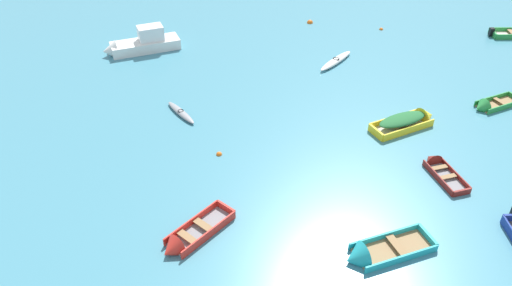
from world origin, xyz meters
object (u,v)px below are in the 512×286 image
Objects in this scene: kayak_grey_near_left at (181,112)px; mooring_buoy_outer_edge at (381,30)px; rowboat_green_outer_left at (489,106)px; mooring_buoy_central at (310,23)px; rowboat_turquoise_cluster_outer at (369,255)px; mooring_buoy_between_boats_right at (219,155)px; rowboat_maroon_back_row_right at (437,167)px; motor_launch_white_foreground_center at (140,44)px; rowboat_red_midfield_left at (185,240)px; rowboat_yellow_midfield_right at (411,120)px; kayak_white_center at (336,61)px.

mooring_buoy_outer_edge is at bearing 36.74° from kayak_grey_near_left.
mooring_buoy_central is (-8.24, 13.52, -0.16)m from rowboat_green_outer_left.
rowboat_green_outer_left reaches higher than kayak_grey_near_left.
rowboat_turquoise_cluster_outer reaches higher than kayak_grey_near_left.
rowboat_green_outer_left reaches higher than mooring_buoy_outer_edge.
rowboat_green_outer_left is 16.06m from mooring_buoy_between_boats_right.
rowboat_maroon_back_row_right is 10.79m from mooring_buoy_between_boats_right.
rowboat_green_outer_left reaches higher than rowboat_maroon_back_row_right.
motor_launch_white_foreground_center is 18.06× the size of mooring_buoy_between_boats_right.
rowboat_turquoise_cluster_outer reaches higher than rowboat_green_outer_left.
rowboat_red_midfield_left is at bearing -124.11° from mooring_buoy_outer_edge.
mooring_buoy_central is (1.66, 24.07, -0.16)m from rowboat_turquoise_cluster_outer.
mooring_buoy_between_boats_right is (-15.72, -3.30, -0.16)m from rowboat_green_outer_left.
rowboat_yellow_midfield_right reaches higher than rowboat_maroon_back_row_right.
mooring_buoy_between_boats_right is (5.31, -12.63, -0.56)m from motor_launch_white_foreground_center.
mooring_buoy_between_boats_right is at bearing -62.15° from kayak_grey_near_left.
kayak_white_center is 13.69m from motor_launch_white_foreground_center.
motor_launch_white_foreground_center reaches higher than mooring_buoy_between_boats_right.
kayak_grey_near_left is 12.82m from rowboat_yellow_midfield_right.
mooring_buoy_outer_edge is (18.05, 2.43, -0.56)m from motor_launch_white_foreground_center.
rowboat_maroon_back_row_right is 6.27× the size of mooring_buoy_central.
motor_launch_white_foreground_center is (-21.03, 9.33, 0.40)m from rowboat_green_outer_left.
rowboat_maroon_back_row_right is (-5.12, -5.29, -0.01)m from rowboat_green_outer_left.
rowboat_green_outer_left is at bearing -58.65° from mooring_buoy_central.
kayak_white_center is 9.99m from rowboat_green_outer_left.
rowboat_maroon_back_row_right is at bearing 18.08° from rowboat_red_midfield_left.
mooring_buoy_outer_edge is at bearing -18.44° from mooring_buoy_central.
mooring_buoy_central is 1.57× the size of mooring_buoy_between_boats_right.
rowboat_yellow_midfield_right is (2.49, -7.82, 0.17)m from kayak_white_center.
rowboat_yellow_midfield_right is 3.89m from rowboat_maroon_back_row_right.
rowboat_maroon_back_row_right is (12.09, 3.95, -0.04)m from rowboat_red_midfield_left.
kayak_white_center is 11.67m from kayak_grey_near_left.
rowboat_green_outer_left is 6.89× the size of mooring_buoy_central.
kayak_grey_near_left is at bearing -150.58° from kayak_white_center.
kayak_white_center is at bearing 82.48° from rowboat_turquoise_cluster_outer.
motor_launch_white_foreground_center is 18.46× the size of mooring_buoy_outer_edge.
motor_launch_white_foreground_center is at bearing 137.42° from rowboat_maroon_back_row_right.
mooring_buoy_central is at bearing 121.35° from rowboat_green_outer_left.
kayak_grey_near_left is at bearing -126.75° from mooring_buoy_central.
rowboat_maroon_back_row_right is at bearing -10.66° from mooring_buoy_between_boats_right.
rowboat_red_midfield_left is 7.42m from rowboat_turquoise_cluster_outer.
kayak_white_center is 0.56× the size of motor_launch_white_foreground_center.
mooring_buoy_outer_edge is (-2.98, 11.77, -0.16)m from rowboat_green_outer_left.
rowboat_yellow_midfield_right is at bearing 62.66° from rowboat_turquoise_cluster_outer.
kayak_grey_near_left reaches higher than mooring_buoy_central.
kayak_white_center reaches higher than kayak_grey_near_left.
mooring_buoy_outer_edge is (2.14, 17.06, -0.14)m from rowboat_maroon_back_row_right.
rowboat_yellow_midfield_right is (4.73, 9.15, 0.18)m from rowboat_turquoise_cluster_outer.
rowboat_green_outer_left is 5.36m from rowboat_yellow_midfield_right.
rowboat_yellow_midfield_right is at bearing 33.07° from rowboat_red_midfield_left.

